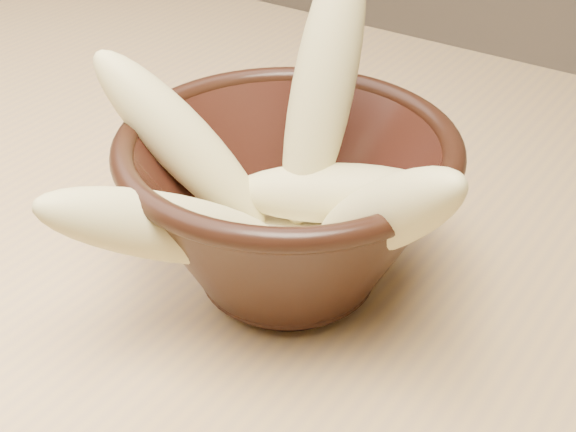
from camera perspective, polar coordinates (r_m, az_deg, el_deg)
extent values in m
cube|color=tan|center=(0.64, -0.18, -1.54)|extent=(1.20, 0.80, 0.04)
cylinder|color=tan|center=(1.36, -10.81, -0.09)|extent=(0.05, 0.05, 0.71)
cylinder|color=black|center=(0.56, 0.00, -4.45)|extent=(0.10, 0.10, 0.01)
cylinder|color=black|center=(0.54, 0.00, -2.61)|extent=(0.09, 0.09, 0.01)
torus|color=black|center=(0.50, 0.00, 5.08)|extent=(0.22, 0.22, 0.01)
cylinder|color=beige|center=(0.54, 0.00, -1.69)|extent=(0.12, 0.12, 0.02)
ellipsoid|color=#DDCC82|center=(0.52, 2.49, 9.01)|extent=(0.04, 0.10, 0.19)
ellipsoid|color=#DDCC82|center=(0.53, -7.51, 5.18)|extent=(0.14, 0.09, 0.14)
ellipsoid|color=#DDCC82|center=(0.46, 6.77, 0.01)|extent=(0.15, 0.10, 0.14)
ellipsoid|color=#DDCC82|center=(0.53, 3.58, 1.62)|extent=(0.15, 0.10, 0.05)
ellipsoid|color=#DDCC82|center=(0.47, -8.26, -0.84)|extent=(0.11, 0.17, 0.12)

